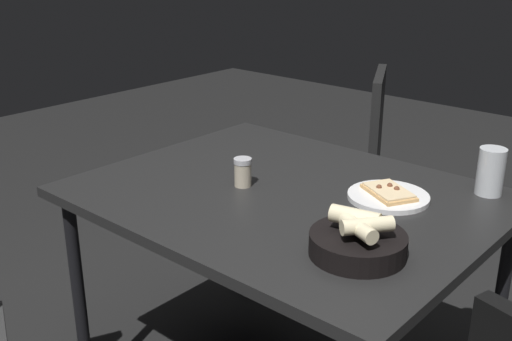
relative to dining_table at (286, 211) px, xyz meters
name	(u,v)px	position (x,y,z in m)	size (l,w,h in m)	color
dining_table	(286,211)	(0.00, 0.00, 0.00)	(1.15, 0.91, 0.74)	black
pizza_plate	(388,195)	(0.25, 0.15, 0.07)	(0.23, 0.23, 0.04)	white
bread_basket	(358,242)	(0.36, -0.19, 0.10)	(0.22, 0.22, 0.11)	black
beer_glass	(490,174)	(0.44, 0.37, 0.12)	(0.08, 0.08, 0.14)	silver
pepper_shaker	(243,174)	(-0.13, -0.05, 0.10)	(0.05, 0.05, 0.09)	#BFB299
chair_far	(348,159)	(-0.39, 0.93, -0.17)	(0.59, 0.59, 0.89)	black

